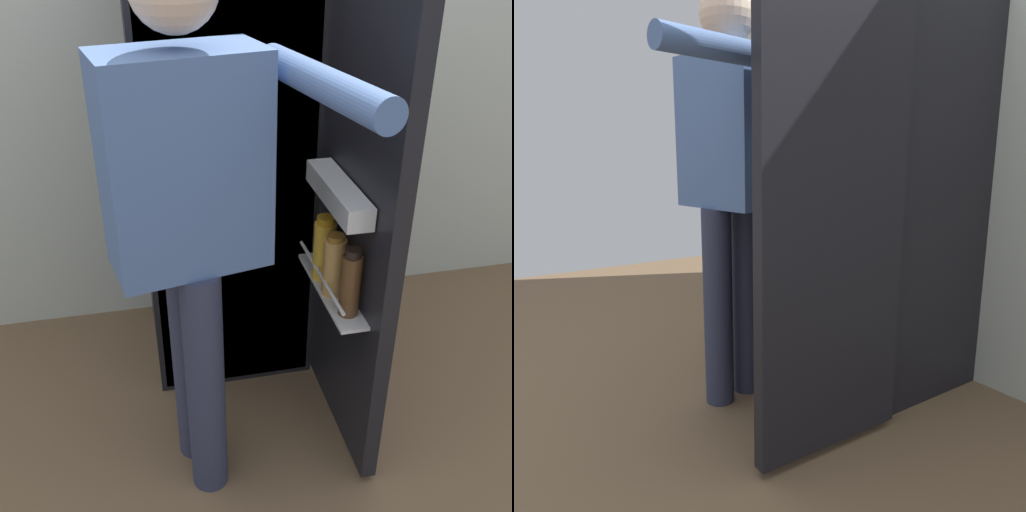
# 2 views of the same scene
# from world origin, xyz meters

# --- Properties ---
(ground_plane) EXTENTS (5.97, 5.97, 0.00)m
(ground_plane) POSITION_xyz_m (0.00, 0.00, 0.00)
(ground_plane) COLOR brown
(kitchen_wall) EXTENTS (4.40, 0.10, 2.42)m
(kitchen_wall) POSITION_xyz_m (0.00, 0.91, 1.21)
(kitchen_wall) COLOR beige
(kitchen_wall) RESTS_ON ground_plane
(refrigerator) EXTENTS (0.67, 1.21, 1.72)m
(refrigerator) POSITION_xyz_m (0.03, 0.50, 0.86)
(refrigerator) COLOR black
(refrigerator) RESTS_ON ground_plane
(person) EXTENTS (0.63, 0.68, 1.66)m
(person) POSITION_xyz_m (-0.19, -0.14, 1.00)
(person) COLOR #2D334C
(person) RESTS_ON ground_plane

